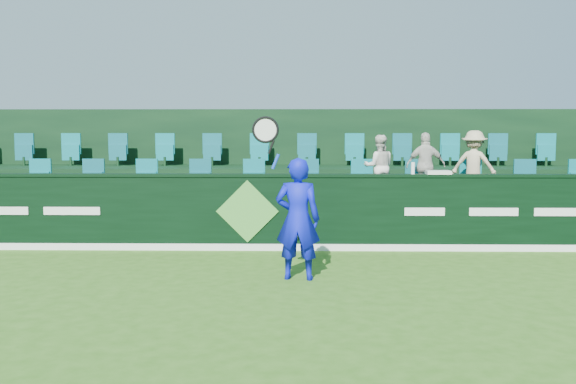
{
  "coord_description": "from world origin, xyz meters",
  "views": [
    {
      "loc": [
        0.91,
        -7.24,
        2.15
      ],
      "look_at": [
        0.73,
        2.8,
        1.15
      ],
      "focal_mm": 40.0,
      "sensor_mm": 36.0,
      "label": 1
    }
  ],
  "objects_px": {
    "spectator_right": "(474,165)",
    "drinks_bottle": "(413,168)",
    "tennis_player": "(297,218)",
    "spectator_left": "(379,167)",
    "spectator_middle": "(426,166)",
    "towel": "(438,172)"
  },
  "relations": [
    {
      "from": "drinks_bottle",
      "to": "spectator_left",
      "type": "bearing_deg",
      "value": 112.11
    },
    {
      "from": "spectator_middle",
      "to": "towel",
      "type": "xyz_separation_m",
      "value": [
        0.0,
        -1.12,
        -0.05
      ]
    },
    {
      "from": "spectator_left",
      "to": "spectator_middle",
      "type": "relative_size",
      "value": 0.96
    },
    {
      "from": "spectator_right",
      "to": "drinks_bottle",
      "type": "relative_size",
      "value": 6.23
    },
    {
      "from": "spectator_middle",
      "to": "drinks_bottle",
      "type": "bearing_deg",
      "value": 69.82
    },
    {
      "from": "spectator_left",
      "to": "spectator_middle",
      "type": "height_order",
      "value": "spectator_middle"
    },
    {
      "from": "spectator_middle",
      "to": "drinks_bottle",
      "type": "distance_m",
      "value": 1.2
    },
    {
      "from": "spectator_right",
      "to": "drinks_bottle",
      "type": "distance_m",
      "value": 1.76
    },
    {
      "from": "drinks_bottle",
      "to": "spectator_middle",
      "type": "bearing_deg",
      "value": 68.5
    },
    {
      "from": "spectator_middle",
      "to": "spectator_left",
      "type": "bearing_deg",
      "value": 1.33
    },
    {
      "from": "tennis_player",
      "to": "towel",
      "type": "xyz_separation_m",
      "value": [
        2.46,
        2.23,
        0.5
      ]
    },
    {
      "from": "spectator_middle",
      "to": "towel",
      "type": "distance_m",
      "value": 1.12
    },
    {
      "from": "tennis_player",
      "to": "drinks_bottle",
      "type": "distance_m",
      "value": 3.06
    },
    {
      "from": "tennis_player",
      "to": "towel",
      "type": "distance_m",
      "value": 3.36
    },
    {
      "from": "tennis_player",
      "to": "spectator_left",
      "type": "distance_m",
      "value": 3.74
    },
    {
      "from": "spectator_left",
      "to": "spectator_right",
      "type": "distance_m",
      "value": 1.82
    },
    {
      "from": "tennis_player",
      "to": "spectator_middle",
      "type": "relative_size",
      "value": 1.87
    },
    {
      "from": "drinks_bottle",
      "to": "spectator_right",
      "type": "bearing_deg",
      "value": 39.39
    },
    {
      "from": "spectator_left",
      "to": "drinks_bottle",
      "type": "distance_m",
      "value": 1.21
    },
    {
      "from": "spectator_left",
      "to": "drinks_bottle",
      "type": "xyz_separation_m",
      "value": [
        0.45,
        -1.12,
        0.04
      ]
    },
    {
      "from": "spectator_left",
      "to": "spectator_right",
      "type": "relative_size",
      "value": 0.94
    },
    {
      "from": "tennis_player",
      "to": "spectator_middle",
      "type": "xyz_separation_m",
      "value": [
        2.46,
        3.35,
        0.55
      ]
    }
  ]
}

